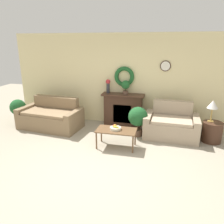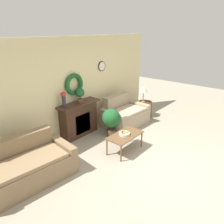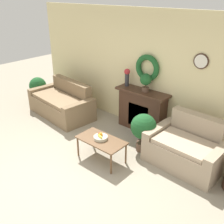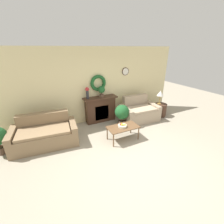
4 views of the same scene
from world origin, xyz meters
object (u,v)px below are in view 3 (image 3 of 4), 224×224
Objects in this scene: coffee_table at (101,142)px; potted_plant_on_mantel at (146,81)px; potted_plant_floor_by_couch at (38,87)px; vase_on_mantel_left at (127,76)px; couch_left at (62,103)px; fireplace at (142,110)px; fruit_bowl at (101,137)px; potted_plant_floor_by_loveseat at (143,128)px; loveseat_right at (187,148)px.

coffee_table is 2.34× the size of potted_plant_on_mantel.
coffee_table is at bearing -14.94° from potted_plant_floor_by_couch.
potted_plant_floor_by_couch is (-3.28, 0.87, 0.09)m from coffee_table.
potted_plant_floor_by_couch is at bearing 165.06° from coffee_table.
vase_on_mantel_left is at bearing 111.02° from coffee_table.
couch_left is 1.99× the size of coffee_table.
fireplace reaches higher than fruit_bowl.
potted_plant_on_mantel is 3.36m from potted_plant_floor_by_couch.
fireplace is 1.51m from fruit_bowl.
couch_left is at bearing -155.78° from vase_on_mantel_left.
potted_plant_floor_by_loveseat is (0.44, 0.78, 0.02)m from fruit_bowl.
potted_plant_on_mantel is (0.53, -0.02, 0.01)m from vase_on_mantel_left.
fireplace reaches higher than coffee_table.
couch_left reaches higher than fruit_bowl.
couch_left is at bearing 159.21° from coffee_table.
potted_plant_floor_by_couch is (-1.12, 0.06, 0.18)m from couch_left.
vase_on_mantel_left is at bearing 166.56° from loveseat_right.
couch_left is 1.95m from vase_on_mantel_left.
vase_on_mantel_left reaches higher than fruit_bowl.
fruit_bowl is at bearing -69.67° from vase_on_mantel_left.
loveseat_right is 1.78× the size of potted_plant_floor_by_loveseat.
fruit_bowl is 1.77m from vase_on_mantel_left.
fruit_bowl is at bearing -140.92° from loveseat_right.
fruit_bowl is at bearing -14.88° from potted_plant_floor_by_couch.
potted_plant_on_mantel is (2.10, 0.69, 0.91)m from couch_left.
couch_left reaches higher than potted_plant_floor_by_couch.
loveseat_right is 1.71m from potted_plant_on_mantel.
coffee_table is 1.83m from vase_on_mantel_left.
vase_on_mantel_left reaches higher than potted_plant_floor_by_couch.
potted_plant_on_mantel is at bearing -2.15° from vase_on_mantel_left.
vase_on_mantel_left reaches higher than coffee_table.
potted_plant_on_mantel is 0.52× the size of potted_plant_floor_by_couch.
loveseat_right is at bearing 36.13° from fruit_bowl.
coffee_table is 0.09m from fruit_bowl.
fruit_bowl is 0.90m from potted_plant_floor_by_loveseat.
loveseat_right is 1.85× the size of potted_plant_floor_by_couch.
potted_plant_floor_by_loveseat is (2.58, -0.03, 0.19)m from couch_left.
fireplace reaches higher than potted_plant_floor_by_loveseat.
fireplace is 4.70× the size of fruit_bowl.
potted_plant_floor_by_loveseat is at bearing 60.53° from fruit_bowl.
loveseat_right reaches higher than potted_plant_floor_by_loveseat.
couch_left is at bearing 179.43° from potted_plant_floor_by_loveseat.
potted_plant_floor_by_loveseat is at bearing -53.43° from fireplace.
fruit_bowl is at bearing 157.47° from coffee_table.
loveseat_right is at bearing 8.56° from couch_left.
couch_left is 1.31× the size of loveseat_right.
fireplace is 0.67× the size of couch_left.
vase_on_mantel_left is 1.02× the size of potted_plant_on_mantel.
fireplace is 3.11× the size of potted_plant_on_mantel.
loveseat_right is 3.48× the size of vase_on_mantel_left.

